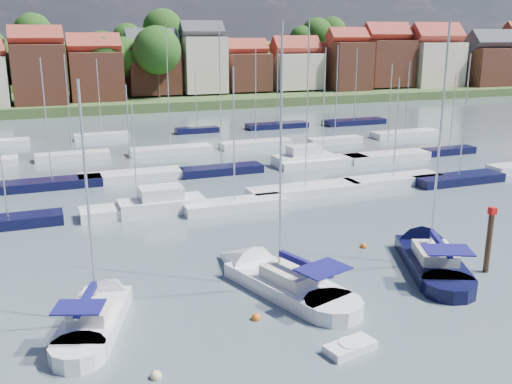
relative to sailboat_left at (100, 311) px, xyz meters
name	(u,v)px	position (x,y,z in m)	size (l,w,h in m)	color
ground	(171,160)	(12.13, 36.96, -0.36)	(260.00, 260.00, 0.00)	#495C63
sailboat_left	(100,311)	(0.00, 0.00, 0.00)	(5.73, 10.13, 13.44)	white
sailboat_centre	(268,276)	(9.94, 1.02, -0.01)	(6.77, 12.46, 16.37)	white
sailboat_navy	(426,254)	(21.04, 0.68, -0.01)	(7.49, 12.18, 16.46)	black
tender	(350,347)	(10.62, -7.55, -0.16)	(2.66, 1.63, 0.54)	white
timber_piling	(487,254)	(23.24, -2.44, 0.80)	(0.40, 0.40, 6.48)	#4C331E
buoy_b	(156,378)	(1.66, -6.46, -0.36)	(0.51, 0.51, 0.51)	beige
buoy_c	(256,319)	(7.59, -3.09, -0.36)	(0.49, 0.49, 0.49)	#D85914
buoy_d	(339,325)	(11.31, -5.18, -0.36)	(0.41, 0.41, 0.41)	#D85914
buoy_e	(363,248)	(18.30, 3.93, -0.36)	(0.46, 0.46, 0.46)	#D85914
buoy_f	(470,291)	(20.39, -4.34, -0.36)	(0.52, 0.52, 0.52)	beige
marina_field	(198,164)	(14.04, 32.11, 0.07)	(79.62, 41.41, 15.93)	white
far_shore_town	(101,72)	(14.36, 129.62, 4.24)	(212.46, 90.00, 22.27)	#3B4C26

